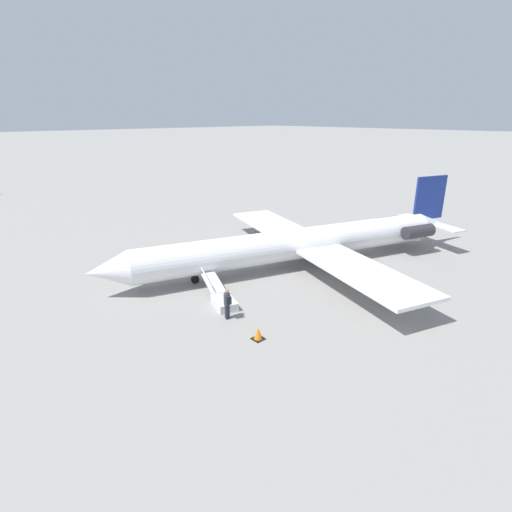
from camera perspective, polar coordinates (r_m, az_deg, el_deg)
The scene contains 5 objects.
ground_plane at distance 29.68m, azimuth 5.63°, elevation -1.49°, with size 600.00×600.00×0.00m, color gray.
airplane_main at distance 29.52m, azimuth 7.18°, elevation 1.95°, with size 28.09×21.99×5.90m.
boarding_stairs at distance 23.75m, azimuth -4.90°, elevation -6.08°, with size 2.23×4.13×1.54m.
passenger at distance 21.81m, azimuth -4.14°, elevation -6.60°, with size 0.43×0.57×1.74m.
traffic_cone_near_stairs at distance 20.23m, azimuth 0.30°, elevation -11.06°, with size 0.58×0.58×0.63m.
Camera 1 is at (20.87, 18.26, 10.58)m, focal length 28.00 mm.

